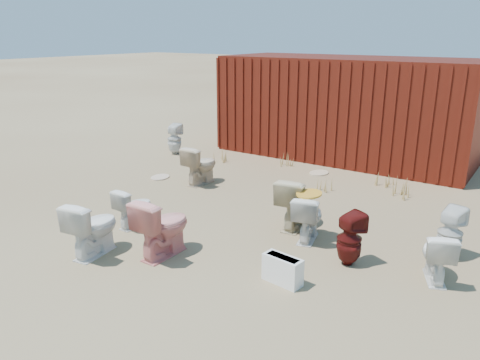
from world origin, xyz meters
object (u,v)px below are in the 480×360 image
Objects in this scene: loose_tank at (283,270)px; toilet_front_c at (93,227)px; toilet_front_e at (437,255)px; toilet_front_pink at (163,226)px; toilet_back_e at (450,233)px; toilet_front_maroon at (349,239)px; toilet_back_yellowlid at (308,217)px; toilet_back_beige_right at (296,202)px; shipping_container at (346,108)px; toilet_front_a at (134,207)px; toilet_back_beige_left at (201,165)px; toilet_back_a at (174,139)px.

toilet_front_c is at bearing -155.69° from loose_tank.
toilet_front_pink is at bearing 1.03° from toilet_front_e.
toilet_front_c is at bearing 46.69° from toilet_back_e.
toilet_back_yellowlid is (-0.81, 0.41, -0.01)m from toilet_front_maroon.
toilet_front_e is 0.79× the size of toilet_back_beige_right.
toilet_front_pink is at bearing 34.80° from toilet_back_yellowlid.
shipping_container is 8.22× the size of toilet_front_maroon.
toilet_back_yellowlid is 1.93m from toilet_back_e.
toilet_front_maroon is 1.46× the size of loose_tank.
toilet_back_e is at bearing -53.14° from shipping_container.
toilet_back_e reaches higher than loose_tank.
toilet_front_pink reaches higher than toilet_back_e.
toilet_back_beige_right is 1.18× the size of toilet_back_yellowlid.
toilet_front_maroon and toilet_back_e have the same top height.
loose_tank is at bearing 178.04° from toilet_front_a.
toilet_back_beige_left is at bearing -111.78° from shipping_container.
toilet_back_beige_left is at bearing -25.99° from toilet_back_beige_right.
toilet_back_beige_right is (2.12, 1.42, 0.10)m from toilet_front_a.
toilet_back_beige_left reaches higher than toilet_front_a.
toilet_front_c is 1.09× the size of toilet_back_e.
toilet_front_a is 2.73m from toilet_back_yellowlid.
toilet_back_yellowlid is (2.22, 2.11, -0.05)m from toilet_front_c.
toilet_front_a is 3.37m from toilet_front_maroon.
toilet_front_maroon reaches higher than toilet_back_yellowlid.
toilet_front_pink is at bearing 54.56° from toilet_front_maroon.
toilet_front_e is at bearing 166.66° from toilet_back_beige_left.
toilet_back_e is (3.27, 2.12, -0.06)m from toilet_front_pink.
toilet_back_e is (4.88, -0.68, -0.03)m from toilet_back_beige_left.
toilet_back_beige_left is (2.08, -1.53, 0.01)m from toilet_back_a.
toilet_front_c is 2.67m from loose_tank.
toilet_front_maroon is at bearing -151.77° from toilet_front_pink.
toilet_front_e is (3.26, 1.41, -0.10)m from toilet_front_pink.
toilet_back_beige_right is (4.73, -2.43, 0.03)m from toilet_back_a.
toilet_back_e is at bearing 178.55° from toilet_back_beige_right.
toilet_back_yellowlid is (1.41, 1.59, -0.07)m from toilet_front_pink.
toilet_front_maroon is (3.03, 1.70, -0.03)m from toilet_front_c.
toilet_back_e is at bearing -146.68° from toilet_front_pink.
toilet_back_e is at bearing 57.74° from loose_tank.
toilet_front_pink reaches higher than toilet_back_yellowlid.
toilet_back_beige_right is 1.66× the size of loose_tank.
toilet_front_pink is 1.02× the size of toilet_back_beige_right.
toilet_back_e is (3.36, -4.48, -0.84)m from shipping_container.
toilet_back_yellowlid reaches higher than toilet_front_e.
toilet_back_a is at bearing -49.28° from toilet_front_pink.
toilet_back_beige_right is (2.65, -0.90, 0.02)m from toilet_back_beige_left.
toilet_front_c is at bearing 55.93° from toilet_front_maroon.
toilet_front_a is (-0.99, -6.12, -0.88)m from shipping_container.
toilet_back_a is at bearing -147.78° from shipping_container.
toilet_front_e is at bearing 160.28° from toilet_back_beige_right.
loose_tank is (0.32, -1.33, -0.18)m from toilet_back_yellowlid.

